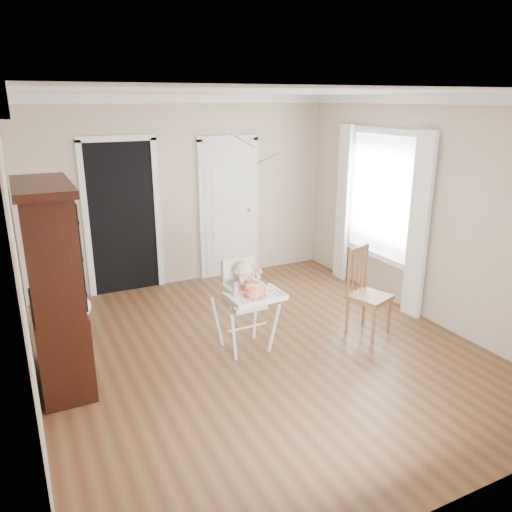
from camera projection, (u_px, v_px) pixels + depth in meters
name	position (u px, v px, depth m)	size (l,w,h in m)	color
floor	(261.00, 351.00, 5.48)	(5.00, 5.00, 0.00)	#57311D
ceiling	(262.00, 92.00, 4.66)	(5.00, 5.00, 0.00)	white
wall_back	(184.00, 192.00, 7.21)	(4.50, 4.50, 0.00)	#C2AF97
wall_left	(19.00, 262.00, 4.12)	(5.00, 5.00, 0.00)	#C2AF97
wall_right	(428.00, 211.00, 6.01)	(5.00, 5.00, 0.00)	#C2AF97
crown_molding	(262.00, 99.00, 4.68)	(4.50, 5.00, 0.12)	white
doorway	(122.00, 215.00, 6.89)	(1.06, 0.05, 2.22)	black
closet_door	(229.00, 210.00, 7.58)	(0.96, 0.09, 2.13)	white
window_right	(379.00, 204.00, 6.69)	(0.13, 1.84, 2.30)	white
high_chair	(245.00, 296.00, 5.33)	(0.60, 0.74, 1.02)	white
baby	(244.00, 283.00, 5.31)	(0.29, 0.22, 0.43)	beige
cake	(255.00, 291.00, 5.10)	(0.24, 0.24, 0.11)	silver
sippy_cup	(235.00, 290.00, 5.08)	(0.07, 0.07, 0.17)	pink
china_cabinet	(55.00, 287.00, 4.62)	(0.51, 1.16, 1.95)	black
dining_chair	(367.00, 294.00, 5.79)	(0.53, 0.53, 1.02)	brown
streamer	(243.00, 140.00, 5.97)	(0.03, 0.50, 0.02)	pink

